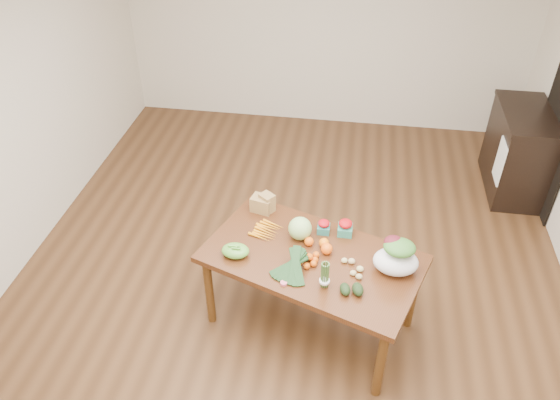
% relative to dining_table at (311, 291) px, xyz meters
% --- Properties ---
extents(floor, '(6.00, 6.00, 0.00)m').
position_rel_dining_table_xyz_m(floor, '(-0.23, 0.52, -0.38)').
color(floor, '#54351C').
rests_on(floor, ground).
extents(room_walls, '(5.02, 6.02, 2.70)m').
position_rel_dining_table_xyz_m(room_walls, '(-0.23, 0.52, 0.97)').
color(room_walls, beige).
rests_on(room_walls, floor).
extents(dining_table, '(1.83, 1.40, 0.75)m').
position_rel_dining_table_xyz_m(dining_table, '(0.00, 0.00, 0.00)').
color(dining_table, '#43260F').
rests_on(dining_table, floor).
extents(cabinet, '(0.52, 1.02, 0.94)m').
position_rel_dining_table_xyz_m(cabinet, '(1.99, 2.29, 0.10)').
color(cabinet, black).
rests_on(cabinet, floor).
extents(dish_towel, '(0.02, 0.28, 0.45)m').
position_rel_dining_table_xyz_m(dish_towel, '(1.73, 1.92, 0.18)').
color(dish_towel, white).
rests_on(dish_towel, cabinet).
extents(paper_bag, '(0.28, 0.26, 0.16)m').
position_rel_dining_table_xyz_m(paper_bag, '(-0.48, 0.50, 0.46)').
color(paper_bag, '#A48649').
rests_on(paper_bag, dining_table).
extents(cabbage, '(0.19, 0.19, 0.19)m').
position_rel_dining_table_xyz_m(cabbage, '(-0.12, 0.20, 0.47)').
color(cabbage, '#B7D379').
rests_on(cabbage, dining_table).
extents(strawberry_basket_a, '(0.13, 0.13, 0.09)m').
position_rel_dining_table_xyz_m(strawberry_basket_a, '(0.06, 0.30, 0.42)').
color(strawberry_basket_a, red).
rests_on(strawberry_basket_a, dining_table).
extents(strawberry_basket_b, '(0.15, 0.15, 0.11)m').
position_rel_dining_table_xyz_m(strawberry_basket_b, '(0.23, 0.31, 0.43)').
color(strawberry_basket_b, '#BA0C14').
rests_on(strawberry_basket_b, dining_table).
extents(orange_a, '(0.07, 0.07, 0.07)m').
position_rel_dining_table_xyz_m(orange_a, '(-0.04, 0.13, 0.41)').
color(orange_a, orange).
rests_on(orange_a, dining_table).
extents(orange_b, '(0.08, 0.08, 0.08)m').
position_rel_dining_table_xyz_m(orange_b, '(0.08, 0.13, 0.41)').
color(orange_b, orange).
rests_on(orange_b, dining_table).
extents(orange_c, '(0.09, 0.09, 0.09)m').
position_rel_dining_table_xyz_m(orange_c, '(0.10, 0.05, 0.42)').
color(orange_c, '#F95E0F').
rests_on(orange_c, dining_table).
extents(mandarin_cluster, '(0.23, 0.23, 0.08)m').
position_rel_dining_table_xyz_m(mandarin_cluster, '(-0.02, -0.06, 0.42)').
color(mandarin_cluster, '#DF550D').
rests_on(mandarin_cluster, dining_table).
extents(carrots, '(0.29, 0.30, 0.03)m').
position_rel_dining_table_xyz_m(carrots, '(-0.39, 0.23, 0.39)').
color(carrots, orange).
rests_on(carrots, dining_table).
extents(snap_pea_bag, '(0.21, 0.16, 0.10)m').
position_rel_dining_table_xyz_m(snap_pea_bag, '(-0.58, -0.08, 0.42)').
color(snap_pea_bag, green).
rests_on(snap_pea_bag, dining_table).
extents(kale_bunch, '(0.44, 0.48, 0.16)m').
position_rel_dining_table_xyz_m(kale_bunch, '(-0.14, -0.23, 0.45)').
color(kale_bunch, black).
rests_on(kale_bunch, dining_table).
extents(asparagus_bundle, '(0.11, 0.14, 0.26)m').
position_rel_dining_table_xyz_m(asparagus_bundle, '(0.12, -0.31, 0.50)').
color(asparagus_bundle, '#55813B').
rests_on(asparagus_bundle, dining_table).
extents(potato_a, '(0.05, 0.04, 0.04)m').
position_rel_dining_table_xyz_m(potato_a, '(0.24, -0.03, 0.40)').
color(potato_a, '#CFC377').
rests_on(potato_a, dining_table).
extents(potato_b, '(0.05, 0.04, 0.04)m').
position_rel_dining_table_xyz_m(potato_b, '(0.32, -0.15, 0.40)').
color(potato_b, '#D3C17A').
rests_on(potato_b, dining_table).
extents(potato_c, '(0.05, 0.05, 0.05)m').
position_rel_dining_table_xyz_m(potato_c, '(0.36, -0.10, 0.40)').
color(potato_c, '#D5C67B').
rests_on(potato_c, dining_table).
extents(potato_d, '(0.05, 0.05, 0.05)m').
position_rel_dining_table_xyz_m(potato_d, '(0.30, -0.03, 0.40)').
color(potato_d, tan).
rests_on(potato_d, dining_table).
extents(potato_e, '(0.05, 0.05, 0.04)m').
position_rel_dining_table_xyz_m(potato_e, '(0.36, -0.18, 0.40)').
color(potato_e, tan).
rests_on(potato_e, dining_table).
extents(avocado_a, '(0.10, 0.13, 0.07)m').
position_rel_dining_table_xyz_m(avocado_a, '(0.27, -0.34, 0.41)').
color(avocado_a, black).
rests_on(avocado_a, dining_table).
extents(avocado_b, '(0.11, 0.13, 0.08)m').
position_rel_dining_table_xyz_m(avocado_b, '(0.35, -0.33, 0.41)').
color(avocado_b, black).
rests_on(avocado_b, dining_table).
extents(salad_bag, '(0.40, 0.35, 0.26)m').
position_rel_dining_table_xyz_m(salad_bag, '(0.61, -0.06, 0.50)').
color(salad_bag, white).
rests_on(salad_bag, dining_table).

